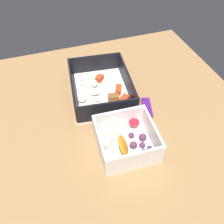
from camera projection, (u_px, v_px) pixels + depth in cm
name	position (u px, v px, depth cm)	size (l,w,h in cm)	color
table_surface	(110.00, 126.00, 62.35)	(80.00, 80.00, 2.00)	#9E7547
pasta_container	(101.00, 89.00, 68.05)	(23.55, 19.10, 6.29)	white
fruit_bowl	(126.00, 140.00, 55.31)	(13.88, 14.21, 6.29)	white
candy_bar	(147.00, 108.00, 64.76)	(7.00, 2.40, 1.20)	#51197A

